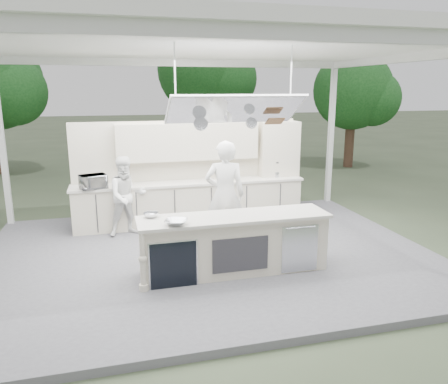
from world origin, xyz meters
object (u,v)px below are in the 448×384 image
object	(u,v)px
demo_island	(233,244)
sous_chef	(127,196)
head_chef	(225,195)
back_counter	(191,202)

from	to	relation	value
demo_island	sous_chef	world-z (taller)	sous_chef
demo_island	head_chef	size ratio (longest dim) A/B	1.53
demo_island	back_counter	size ratio (longest dim) A/B	0.61
demo_island	sous_chef	size ratio (longest dim) A/B	1.91
back_counter	head_chef	xyz separation A→B (m)	(0.35, -1.66, 0.53)
demo_island	back_counter	world-z (taller)	same
sous_chef	demo_island	bearing A→B (deg)	-70.00
demo_island	head_chef	xyz separation A→B (m)	(0.17, 1.15, 0.54)
sous_chef	back_counter	bearing A→B (deg)	4.89
back_counter	head_chef	world-z (taller)	head_chef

